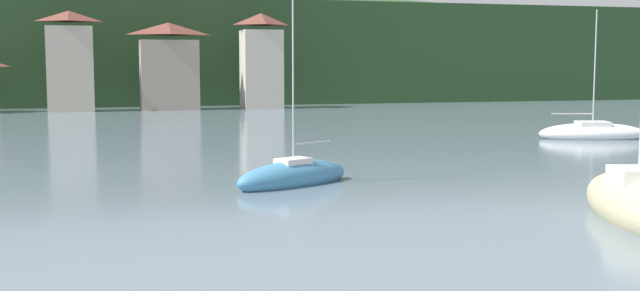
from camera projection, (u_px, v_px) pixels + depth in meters
wooded_hillside at (109, 61)px, 114.84m from camera, size 352.00×55.34×25.31m
shore_building_westcentral at (70, 63)px, 77.38m from camera, size 4.67×3.20×10.01m
shore_building_central at (169, 68)px, 80.36m from camera, size 6.16×3.80×9.00m
shore_building_eastcentral at (261, 62)px, 82.95m from camera, size 4.33×3.76×10.12m
sailboat_mid_1 at (638, 205)px, 23.37m from camera, size 4.14×7.48×8.14m
sailboat_far_2 at (592, 133)px, 49.38m from camera, size 7.17×4.06×8.51m
sailboat_mid_3 at (293, 176)px, 30.41m from camera, size 5.58×3.96×8.73m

